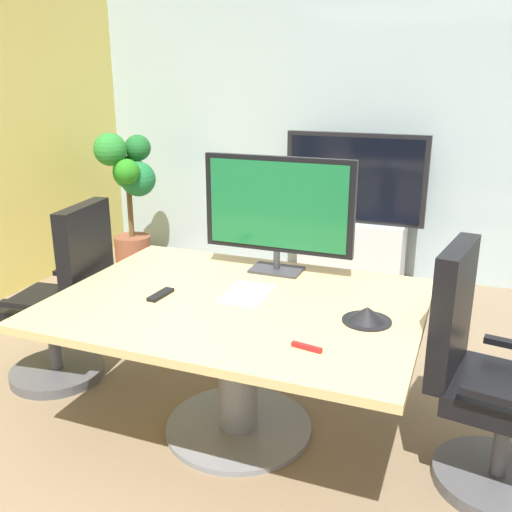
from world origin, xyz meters
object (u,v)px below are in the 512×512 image
object	(u,v)px
office_chair_left	(65,309)
potted_plant	(129,185)
wall_display_unit	(352,233)
remote_control	(161,295)
conference_table	(238,334)
conference_phone	(367,315)
tv_monitor	(278,208)
office_chair_right	(485,390)

from	to	relation	value
office_chair_left	potted_plant	world-z (taller)	potted_plant
wall_display_unit	remote_control	bearing A→B (deg)	-99.56
conference_table	office_chair_left	size ratio (longest dim) A/B	1.61
conference_phone	remote_control	size ratio (longest dim) A/B	1.29
office_chair_left	potted_plant	xyz separation A→B (m)	(-0.83, 1.97, 0.34)
wall_display_unit	tv_monitor	bearing A→B (deg)	-90.50
tv_monitor	conference_phone	xyz separation A→B (m)	(0.60, -0.50, -0.33)
office_chair_right	remote_control	size ratio (longest dim) A/B	6.41
conference_phone	remote_control	xyz separation A→B (m)	(-1.01, -0.07, -0.02)
conference_table	office_chair_left	xyz separation A→B (m)	(-1.16, 0.11, -0.09)
office_chair_right	conference_phone	xyz separation A→B (m)	(-0.52, -0.07, 0.30)
office_chair_right	conference_phone	size ratio (longest dim) A/B	4.95
conference_table	conference_phone	size ratio (longest dim) A/B	7.97
office_chair_right	tv_monitor	xyz separation A→B (m)	(-1.12, 0.43, 0.63)
conference_table	tv_monitor	distance (m)	0.72
tv_monitor	office_chair_left	bearing A→B (deg)	-162.90
wall_display_unit	potted_plant	world-z (taller)	wall_display_unit
conference_phone	tv_monitor	bearing A→B (deg)	140.02
office_chair_left	wall_display_unit	distance (m)	2.62
potted_plant	wall_display_unit	bearing A→B (deg)	9.98
remote_control	office_chair_left	bearing A→B (deg)	169.54
tv_monitor	conference_table	bearing A→B (deg)	-94.45
conference_phone	office_chair_right	bearing A→B (deg)	8.15
office_chair_right	potted_plant	xyz separation A→B (m)	(-3.14, 2.02, 0.34)
tv_monitor	potted_plant	world-z (taller)	tv_monitor
conference_phone	wall_display_unit	bearing A→B (deg)	103.28
potted_plant	conference_phone	world-z (taller)	potted_plant
office_chair_right	wall_display_unit	world-z (taller)	wall_display_unit
wall_display_unit	potted_plant	distance (m)	2.10
office_chair_left	wall_display_unit	bearing A→B (deg)	145.11
office_chair_left	conference_phone	bearing A→B (deg)	78.33
office_chair_right	potted_plant	distance (m)	3.75
potted_plant	remote_control	size ratio (longest dim) A/B	7.53
conference_phone	potted_plant	bearing A→B (deg)	141.27
conference_phone	remote_control	bearing A→B (deg)	-176.02
conference_table	office_chair_right	distance (m)	1.16
potted_plant	conference_table	bearing A→B (deg)	-46.31
wall_display_unit	potted_plant	bearing A→B (deg)	-170.02
conference_table	potted_plant	distance (m)	2.88
wall_display_unit	remote_control	xyz separation A→B (m)	(-0.43, -2.53, 0.30)
office_chair_left	tv_monitor	size ratio (longest dim) A/B	1.30
office_chair_left	remote_control	distance (m)	0.86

